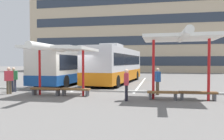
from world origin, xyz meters
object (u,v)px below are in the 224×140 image
Objects in this scene: bench_3 at (76,90)px; waiting_shelter_2 at (181,39)px; bench_4 at (163,93)px; waiting_shelter_1 at (59,49)px; coach_bus_1 at (116,66)px; bench_2 at (46,90)px; waiting_passenger_2 at (158,79)px; bench_5 at (198,94)px; waiting_passenger_1 at (14,78)px; waiting_passenger_0 at (9,79)px; coach_bus_0 at (73,66)px; waiting_passenger_3 at (126,83)px.

bench_3 is 6.57m from waiting_shelter_2.
waiting_shelter_1 is at bearing 179.08° from bench_4.
coach_bus_1 is 6.16× the size of bench_2.
bench_5 is at bearing -36.31° from waiting_passenger_2.
waiting_passenger_1 reaches higher than waiting_passenger_2.
waiting_passenger_1 is at bearing 110.15° from waiting_passenger_0.
bench_4 is 9.77m from waiting_passenger_1.
waiting_passenger_1 is 9.42m from waiting_passenger_2.
coach_bus_0 is 2.36× the size of waiting_shelter_1.
waiting_passenger_1 is at bearing 175.06° from bench_5.
waiting_passenger_2 is (-1.17, 1.91, -2.23)m from waiting_shelter_2.
waiting_passenger_1 reaches higher than bench_2.
bench_3 is at bearing -96.01° from coach_bus_1.
bench_5 is at bearing 1.15° from waiting_shelter_1.
coach_bus_0 is 7.38× the size of waiting_passenger_1.
coach_bus_1 is 8.56m from bench_3.
bench_3 and bench_5 have the same top height.
waiting_passenger_0 is (-9.31, 0.26, 0.63)m from bench_4.
coach_bus_0 is 6.25× the size of bench_5.
bench_4 is 1.00× the size of waiting_passenger_3.
coach_bus_1 is 5.98× the size of bench_5.
bench_3 is at bearing -163.85° from waiting_passenger_2.
bench_3 is 0.37× the size of waiting_shelter_2.
coach_bus_0 is at bearing 105.97° from waiting_shelter_1.
waiting_passenger_0 is at bearing 179.95° from bench_5.
coach_bus_1 is at bearing 118.65° from waiting_passenger_2.
bench_4 is at bearing -81.31° from waiting_passenger_2.
waiting_passenger_3 reaches higher than bench_4.
coach_bus_0 reaches higher than bench_5.
coach_bus_0 is 1.04× the size of coach_bus_1.
bench_3 is 1.09× the size of waiting_passenger_1.
coach_bus_0 is 6.44× the size of bench_2.
waiting_shelter_1 is 6.82m from waiting_shelter_2.
bench_3 is 4.78m from waiting_passenger_1.
waiting_passenger_1 is (-5.55, -7.58, -0.69)m from coach_bus_1.
bench_3 is 0.92× the size of bench_5.
bench_2 is at bearing -79.81° from coach_bus_0.
bench_2 is at bearing -19.59° from waiting_passenger_1.
coach_bus_1 is 10.49m from bench_5.
waiting_shelter_1 reaches higher than waiting_passenger_3.
coach_bus_0 is at bearing 100.19° from bench_2.
waiting_shelter_2 reaches higher than waiting_passenger_2.
bench_4 is (-0.90, 0.13, -2.83)m from waiting_shelter_2.
bench_4 is at bearing -1.86° from bench_2.
bench_2 is at bearing 177.37° from waiting_shelter_2.
waiting_passenger_3 is (-1.83, -0.70, 0.61)m from bench_4.
waiting_passenger_2 is (4.74, 1.37, 0.60)m from bench_3.
waiting_passenger_2 reaches higher than bench_5.
bench_2 is 3.10m from waiting_passenger_1.
bench_2 is 6.81m from bench_4.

